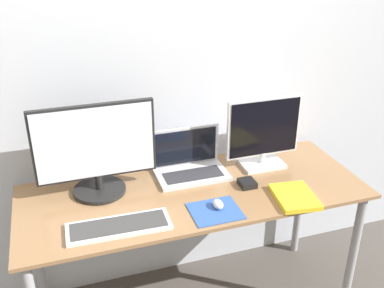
% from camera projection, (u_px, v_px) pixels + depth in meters
% --- Properties ---
extents(wall_back, '(7.00, 0.05, 2.50)m').
position_uv_depth(wall_back, '(171.00, 71.00, 2.30)').
color(wall_back, silver).
rests_on(wall_back, ground_plane).
extents(desk, '(1.67, 0.64, 0.76)m').
position_uv_depth(desk, '(194.00, 208.00, 2.22)').
color(desk, olive).
rests_on(desk, ground_plane).
extents(monitor_left, '(0.56, 0.25, 0.45)m').
position_uv_depth(monitor_left, '(96.00, 151.00, 2.07)').
color(monitor_left, black).
rests_on(monitor_left, desk).
extents(monitor_right, '(0.40, 0.16, 0.38)m').
position_uv_depth(monitor_right, '(263.00, 133.00, 2.33)').
color(monitor_right, silver).
rests_on(monitor_right, desk).
extents(laptop, '(0.36, 0.22, 0.23)m').
position_uv_depth(laptop, '(189.00, 163.00, 2.31)').
color(laptop, silver).
rests_on(laptop, desk).
extents(keyboard, '(0.44, 0.17, 0.02)m').
position_uv_depth(keyboard, '(119.00, 226.00, 1.90)').
color(keyboard, silver).
rests_on(keyboard, desk).
extents(mousepad, '(0.22, 0.19, 0.00)m').
position_uv_depth(mousepad, '(215.00, 211.00, 2.01)').
color(mousepad, '#2D519E').
rests_on(mousepad, desk).
extents(mouse, '(0.04, 0.07, 0.04)m').
position_uv_depth(mouse, '(218.00, 204.00, 2.03)').
color(mouse, silver).
rests_on(mouse, mousepad).
extents(book, '(0.21, 0.26, 0.02)m').
position_uv_depth(book, '(295.00, 197.00, 2.10)').
color(book, yellow).
rests_on(book, desk).
extents(power_brick, '(0.08, 0.08, 0.03)m').
position_uv_depth(power_brick, '(247.00, 183.00, 2.21)').
color(power_brick, black).
rests_on(power_brick, desk).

